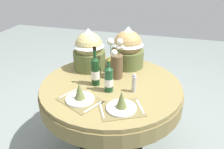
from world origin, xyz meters
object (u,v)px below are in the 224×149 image
place_setting_right (121,104)px  wine_bottle_left (95,71)px  flower_vase (116,62)px  gift_tub_back_left (89,48)px  place_setting_left (80,96)px  dining_table (111,95)px  wine_bottle_right (109,79)px  pepper_mill (134,83)px  gift_tub_back_centre (128,46)px

place_setting_right → wine_bottle_left: bearing=135.3°
flower_vase → wine_bottle_left: bearing=-127.5°
gift_tub_back_left → flower_vase: bearing=-21.0°
place_setting_left → place_setting_right: size_ratio=1.00×
wine_bottle_left → place_setting_right: bearing=-44.7°
place_setting_right → wine_bottle_left: 0.47m
dining_table → gift_tub_back_left: 0.54m
wine_bottle_right → pepper_mill: (0.22, 0.05, -0.04)m
place_setting_left → place_setting_right: (0.36, -0.03, 0.00)m
wine_bottle_right → gift_tub_back_centre: (0.04, 0.57, 0.10)m
dining_table → place_setting_left: place_setting_left is taller
wine_bottle_left → wine_bottle_right: (0.15, -0.08, -0.02)m
wine_bottle_left → wine_bottle_right: 0.17m
dining_table → place_setting_right: bearing=-63.0°
place_setting_left → gift_tub_back_left: (-0.14, 0.61, 0.18)m
wine_bottle_left → pepper_mill: bearing=-5.2°
place_setting_right → gift_tub_back_centre: 0.84m
dining_table → pepper_mill: bearing=-20.2°
place_setting_left → wine_bottle_left: (0.04, 0.29, 0.09)m
wine_bottle_left → gift_tub_back_centre: (0.19, 0.49, 0.08)m
gift_tub_back_left → gift_tub_back_centre: gift_tub_back_centre is taller
dining_table → place_setting_left: (-0.17, -0.35, 0.17)m
place_setting_left → wine_bottle_left: size_ratio=1.14×
place_setting_right → gift_tub_back_centre: size_ratio=0.96×
flower_vase → pepper_mill: size_ratio=2.20×
place_setting_right → pepper_mill: pepper_mill is taller
wine_bottle_right → pepper_mill: 0.23m
place_setting_left → pepper_mill: (0.40, 0.26, 0.04)m
flower_vase → wine_bottle_right: (0.00, -0.27, -0.04)m
pepper_mill → dining_table: bearing=159.8°
flower_vase → gift_tub_back_centre: 0.31m
dining_table → gift_tub_back_centre: size_ratio=3.08×
place_setting_right → flower_vase: flower_vase is taller
dining_table → gift_tub_back_left: gift_tub_back_left is taller
wine_bottle_left → wine_bottle_right: bearing=-27.9°
gift_tub_back_centre → place_setting_left: bearing=-106.4°
pepper_mill → gift_tub_back_left: gift_tub_back_left is taller
wine_bottle_right → place_setting_right: bearing=-54.3°
dining_table → place_setting_right: size_ratio=3.21×
wine_bottle_right → gift_tub_back_left: gift_tub_back_left is taller
wine_bottle_left → gift_tub_back_left: bearing=119.1°
flower_vase → gift_tub_back_left: size_ratio=0.90×
dining_table → flower_vase: size_ratio=3.44×
place_setting_left → pepper_mill: pepper_mill is taller
flower_vase → pepper_mill: 0.33m
wine_bottle_left → wine_bottle_right: size_ratio=1.17×
place_setting_left → flower_vase: size_ratio=1.07×
pepper_mill → gift_tub_back_centre: 0.57m
wine_bottle_left → gift_tub_back_centre: bearing=68.4°
place_setting_left → wine_bottle_right: size_ratio=1.33×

